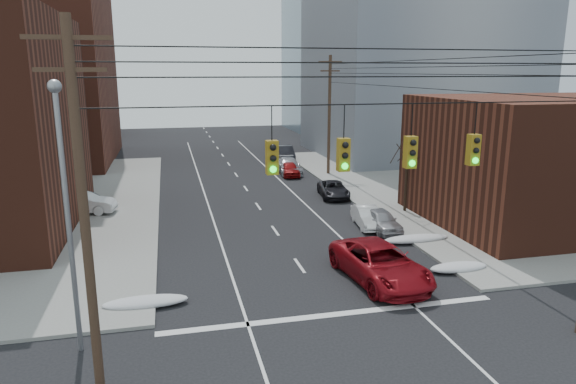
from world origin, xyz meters
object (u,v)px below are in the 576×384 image
lot_car_b (63,199)px  parked_car_a (381,220)px  red_pickup (380,264)px  parked_car_f (285,153)px  parked_car_d (289,166)px  parked_car_e (290,169)px  lot_car_a (82,203)px  lot_car_c (23,202)px  parked_car_b (368,217)px  parked_car_c (333,189)px

lot_car_b → parked_car_a: bearing=-115.9°
red_pickup → parked_car_f: red_pickup is taller
parked_car_d → red_pickup: bearing=-91.1°
parked_car_f → lot_car_b: size_ratio=0.88×
parked_car_e → lot_car_a: 19.58m
lot_car_a → lot_car_c: 4.21m
parked_car_b → lot_car_c: lot_car_c is taller
parked_car_c → lot_car_a: lot_car_a is taller
lot_car_b → lot_car_c: 2.58m
parked_car_b → lot_car_c: 23.36m
lot_car_b → lot_car_a: bearing=-135.6°
parked_car_a → parked_car_b: (-0.51, 0.97, -0.02)m
parked_car_a → parked_car_d: parked_car_d is taller
parked_car_d → lot_car_a: size_ratio=1.13×
parked_car_e → lot_car_b: size_ratio=0.73×
parked_car_c → parked_car_d: 10.11m
parked_car_e → lot_car_a: bearing=-146.2°
parked_car_f → lot_car_c: size_ratio=1.04×
parked_car_a → parked_car_b: 1.10m
parked_car_e → lot_car_c: (-20.82, -8.57, 0.15)m
red_pickup → parked_car_d: (1.85, 26.24, -0.13)m
parked_car_b → lot_car_b: 20.96m
parked_car_f → parked_car_e: bearing=-95.6°
red_pickup → parked_car_a: bearing=60.0°
red_pickup → parked_car_b: red_pickup is taller
parked_car_d → parked_car_f: size_ratio=1.08×
parked_car_c → lot_car_a: size_ratio=0.99×
parked_car_f → lot_car_c: 28.26m
red_pickup → parked_car_f: (3.23, 33.66, -0.09)m
parked_car_b → parked_car_f: bearing=95.9°
lot_car_a → parked_car_f: bearing=-35.5°
parked_car_d → lot_car_b: lot_car_b is taller
parked_car_b → parked_car_e: 16.82m
parked_car_a → parked_car_b: bearing=117.2°
parked_car_d → lot_car_c: 23.20m
lot_car_a → parked_car_e: bearing=-50.1°
parked_car_a → parked_car_c: parked_car_a is taller
lot_car_a → parked_car_b: bearing=-101.6°
parked_car_c → parked_car_a: bearing=-81.2°
parked_car_a → parked_car_d: 19.02m
parked_car_f → parked_car_d: bearing=-95.6°
parked_car_f → lot_car_b: bearing=-134.1°
red_pickup → parked_car_b: bearing=65.7°
red_pickup → lot_car_c: 25.27m
parked_car_b → parked_car_f: (0.54, 25.43, 0.13)m
parked_car_e → lot_car_a: lot_car_a is taller
parked_car_a → parked_car_e: 17.82m
parked_car_b → lot_car_b: (-19.29, 8.19, 0.25)m
parked_car_a → parked_car_e: size_ratio=1.01×
parked_car_c → lot_car_c: 22.23m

